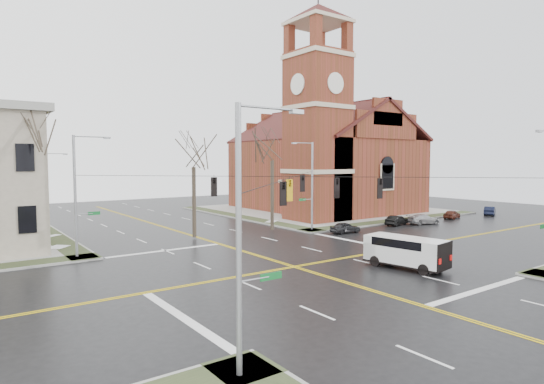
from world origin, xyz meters
TOP-DOWN VIEW (x-y plane):
  - ground at (0.00, 0.00)m, footprint 120.00×120.00m
  - sidewalks at (0.00, 0.00)m, footprint 80.00×80.00m
  - road_markings at (0.00, 0.00)m, footprint 100.00×100.00m
  - church at (24.76, 24.78)m, footprint 24.28×27.48m
  - signal_pole_ne at (11.32, 11.50)m, footprint 2.75×0.22m
  - signal_pole_nw at (-11.32, 11.50)m, footprint 2.75×0.22m
  - signal_pole_sw at (-11.32, -11.50)m, footprint 2.75×0.22m
  - span_wires at (0.00, 0.00)m, footprint 23.02×23.02m
  - traffic_signals at (-0.00, -0.67)m, footprint 8.21×8.26m
  - streetlight_north_a at (-10.65, 28.00)m, footprint 2.30×0.20m
  - streetlight_north_b at (-10.65, 48.00)m, footprint 2.30×0.20m
  - cargo_van at (5.84, -4.49)m, footprint 2.99×5.75m
  - parked_car_a at (13.17, 8.33)m, footprint 3.34×1.65m
  - parked_car_b at (21.78, 8.88)m, footprint 3.53×1.81m
  - parked_car_c at (25.06, 7.73)m, footprint 4.17×2.54m
  - parked_car_d at (32.12, 8.64)m, footprint 3.50×2.12m
  - parked_car_e at (39.62, 7.86)m, footprint 3.72×2.59m
  - tree_nw_far at (-13.75, 13.20)m, footprint 4.00×4.00m
  - tree_nw_near at (-0.58, 14.19)m, footprint 4.00×4.00m
  - tree_ne at (7.87, 13.53)m, footprint 4.00×4.00m

SIDE VIEW (x-z plane):
  - ground at x=0.00m, z-range 0.00..0.00m
  - road_markings at x=0.00m, z-range 0.00..0.01m
  - sidewalks at x=0.00m, z-range -0.01..0.16m
  - parked_car_a at x=13.17m, z-range 0.00..1.10m
  - parked_car_b at x=21.78m, z-range 0.00..1.11m
  - parked_car_d at x=32.12m, z-range 0.00..1.11m
  - parked_car_c at x=25.06m, z-range 0.00..1.13m
  - parked_car_e at x=39.62m, z-range 0.00..1.16m
  - cargo_van at x=5.84m, z-range 0.19..2.28m
  - streetlight_north_a at x=-10.65m, z-range 0.47..8.47m
  - streetlight_north_b at x=-10.65m, z-range 0.47..8.47m
  - signal_pole_ne at x=11.32m, z-range 0.45..9.45m
  - signal_pole_nw at x=-11.32m, z-range 0.45..9.45m
  - signal_pole_sw at x=-11.32m, z-range 0.45..9.45m
  - traffic_signals at x=0.00m, z-range 4.80..6.10m
  - span_wires at x=0.00m, z-range 6.18..6.22m
  - tree_nw_near at x=-0.58m, z-range 2.21..12.01m
  - tree_ne at x=7.87m, z-range 2.40..13.09m
  - church at x=24.76m, z-range -5.32..22.18m
  - tree_nw_far at x=-13.75m, z-range 2.61..14.28m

